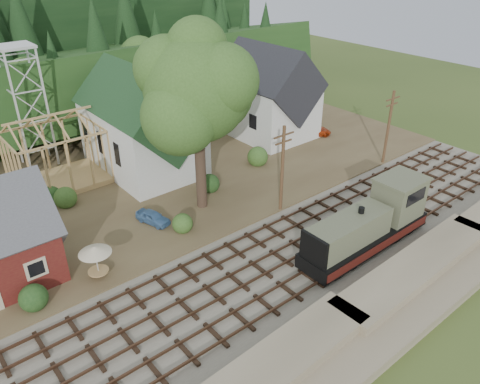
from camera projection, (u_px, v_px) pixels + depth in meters
ground at (260, 272)px, 33.82m from camera, size 140.00×140.00×0.00m
embankment at (354, 341)px, 28.08m from camera, size 64.00×5.00×1.60m
railroad_bed at (260, 271)px, 33.78m from camera, size 64.00×11.00×0.16m
village_flat at (138, 181)px, 45.88m from camera, size 64.00×26.00×0.30m
hillside at (50, 118)px, 62.14m from camera, size 70.00×28.96×12.74m
ridge at (13, 91)px, 72.93m from camera, size 80.00×20.00×12.00m
church at (143, 124)px, 45.69m from camera, size 8.40×15.17×13.00m
farmhouse at (268, 97)px, 54.30m from camera, size 8.40×10.80×10.60m
timber_frame at (57, 156)px, 43.73m from camera, size 8.20×6.20×6.99m
lattice_tower at (20, 71)px, 44.49m from camera, size 3.20×3.20×12.12m
big_tree at (198, 96)px, 36.87m from camera, size 10.90×8.40×14.70m
telegraph_pole_near at (282, 168)px, 39.16m from camera, size 2.20×0.28×8.00m
telegraph_pole_far at (388, 127)px, 47.52m from camera, size 2.20×0.28×8.00m
locomotive at (371, 224)px, 35.49m from camera, size 12.02×3.01×4.81m
car_blue at (153, 217)px, 38.79m from camera, size 2.13×3.38×1.07m
car_red at (314, 131)px, 55.61m from camera, size 4.39×3.47×1.11m
patio_set at (95, 251)px, 31.93m from camera, size 2.27×2.27×2.53m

